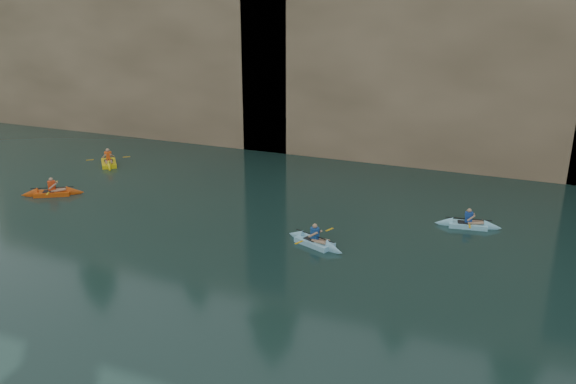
% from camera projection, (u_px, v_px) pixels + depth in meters
% --- Properties ---
extents(ground, '(160.00, 160.00, 0.00)m').
position_uv_depth(ground, '(202.00, 379.00, 14.10)').
color(ground, black).
rests_on(ground, ground).
extents(cliff, '(70.00, 16.00, 12.00)m').
position_uv_depth(cliff, '(430.00, 50.00, 38.32)').
color(cliff, tan).
rests_on(cliff, ground).
extents(cliff_slab_west, '(26.00, 2.40, 10.56)m').
position_uv_depth(cliff_slab_west, '(124.00, 59.00, 39.62)').
color(cliff_slab_west, tan).
rests_on(cliff_slab_west, ground).
extents(cliff_slab_center, '(24.00, 2.40, 11.40)m').
position_uv_depth(cliff_slab_center, '(443.00, 66.00, 31.22)').
color(cliff_slab_center, tan).
rests_on(cliff_slab_center, ground).
extents(sea_cave_west, '(4.50, 1.00, 4.00)m').
position_uv_depth(sea_cave_west, '(146.00, 109.00, 39.35)').
color(sea_cave_west, black).
rests_on(sea_cave_west, ground).
extents(sea_cave_center, '(3.50, 1.00, 3.20)m').
position_uv_depth(sea_cave_center, '(335.00, 131.00, 34.21)').
color(sea_cave_center, black).
rests_on(sea_cave_center, ground).
extents(kayaker_orange, '(2.87, 2.19, 1.13)m').
position_uv_depth(kayaker_orange, '(53.00, 193.00, 27.64)').
color(kayaker_orange, '#D84C0D').
rests_on(kayaker_orange, ground).
extents(kayaker_ltblue_near, '(2.86, 2.08, 1.10)m').
position_uv_depth(kayaker_ltblue_near, '(315.00, 242.00, 21.92)').
color(kayaker_ltblue_near, '#8CD1EB').
rests_on(kayaker_ltblue_near, ground).
extents(kayaker_yellow, '(2.63, 2.75, 1.25)m').
position_uv_depth(kayaker_yellow, '(109.00, 163.00, 32.81)').
color(kayaker_yellow, yellow).
rests_on(kayaker_yellow, ground).
extents(kayaker_ltblue_mid, '(2.82, 2.08, 1.04)m').
position_uv_depth(kayaker_ltblue_mid, '(468.00, 224.00, 23.67)').
color(kayaker_ltblue_mid, '#94E1F8').
rests_on(kayaker_ltblue_mid, ground).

